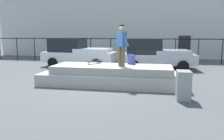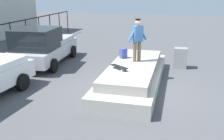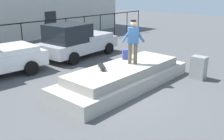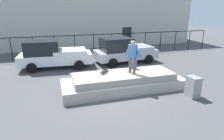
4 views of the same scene
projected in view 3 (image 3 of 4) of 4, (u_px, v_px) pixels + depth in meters
The scene contains 8 objects.
ground_plane at pixel (116, 92), 9.37m from camera, with size 60.00×60.00×0.00m, color #4C4C4F.
concrete_ledge at pixel (124, 77), 9.91m from camera, with size 6.11×2.08×0.82m.
skateboarder at pixel (133, 39), 9.74m from camera, with size 0.73×0.69×1.69m.
skateboard at pixel (102, 66), 9.37m from camera, with size 0.62×0.76×0.12m.
backpack at pixel (126, 54), 10.62m from camera, with size 0.28×0.20×0.42m, color #3F4C99.
car_silver_pickup_mid at pixel (76, 40), 14.05m from camera, with size 4.70×2.49×1.88m.
utility_box at pixel (199, 68), 10.68m from camera, with size 0.44×0.60×0.97m, color gray.
fence_row at pixel (8, 35), 13.99m from camera, with size 24.06×0.06×1.82m.
Camera 3 is at (-6.55, -5.70, 3.63)m, focal length 40.98 mm.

